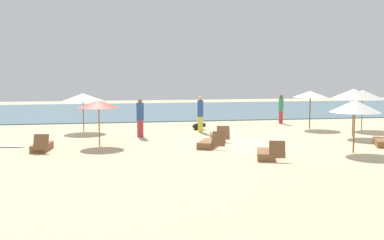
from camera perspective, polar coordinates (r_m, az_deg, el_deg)
The scene contains 18 objects.
ground_plane at distance 20.56m, azimuth 5.23°, elevation -2.96°, with size 60.00×60.00×0.00m, color beige.
ocean_water at distance 37.12m, azimuth -1.60°, elevation 1.22°, with size 48.00×16.00×0.06m, color slate.
umbrella_0 at distance 24.97m, azimuth -13.31°, elevation 2.77°, with size 2.10×2.10×2.03m.
umbrella_1 at distance 26.41m, azimuth 14.40°, elevation 3.10°, with size 1.92×1.92×2.10m.
umbrella_2 at distance 20.18m, azimuth -11.44°, elevation 1.93°, with size 1.78×1.78×1.96m.
umbrella_3 at distance 23.81m, azimuth 19.34°, elevation 3.09°, with size 2.11×2.11×2.35m.
umbrella_4 at distance 26.70m, azimuth 20.33°, elevation 2.94°, with size 2.25×2.25×2.17m.
umbrella_5 at distance 19.18m, azimuth 19.46°, elevation 1.61°, with size 1.96×1.96×2.09m.
lounger_0 at distance 21.51m, azimuth 3.23°, elevation -2.07°, with size 0.84×1.71×0.74m.
lounger_1 at distance 17.34m, azimuth 9.19°, elevation -4.16°, with size 1.04×1.74×0.74m.
lounger_2 at distance 19.58m, azimuth 2.14°, elevation -2.89°, with size 1.27×1.74×0.73m.
lounger_3 at distance 19.75m, azimuth -18.04°, elevation -3.12°, with size 0.76×1.68×0.75m.
lounger_4 at distance 21.59m, azimuth 22.59°, elevation -2.52°, with size 1.23×1.79×0.67m.
person_0 at distance 24.27m, azimuth 1.04°, elevation 0.80°, with size 0.43×0.43×1.89m.
person_1 at distance 28.64m, azimuth 10.93°, elevation 1.38°, with size 0.39×0.39×1.76m.
person_2 at distance 22.63m, azimuth -6.41°, elevation 0.32°, with size 0.47×0.47×1.89m.
dog at distance 25.33m, azimuth 0.84°, elevation -0.75°, with size 0.81×0.61×0.37m.
surfboard at distance 21.25m, azimuth -22.23°, elevation -3.00°, with size 1.90×0.85×0.07m.
Camera 1 is at (-5.31, -19.59, 3.28)m, focal length 43.23 mm.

